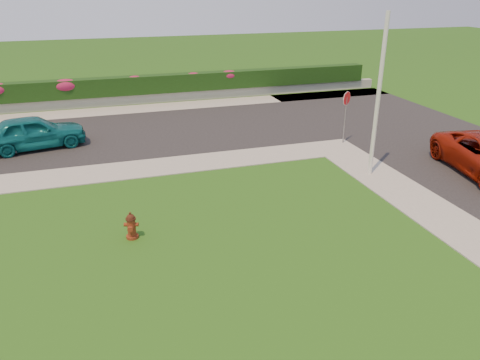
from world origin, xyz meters
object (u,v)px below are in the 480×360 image
object	(u,v)px
fire_hydrant	(131,226)
stop_sign	(346,105)
sedan_teal	(33,132)
utility_pole	(378,98)

from	to	relation	value
fire_hydrant	stop_sign	distance (m)	12.20
fire_hydrant	sedan_teal	bearing A→B (deg)	125.19
fire_hydrant	stop_sign	xyz separation A→B (m)	(10.46, 6.10, 1.45)
fire_hydrant	utility_pole	size ratio (longest dim) A/B	0.14
fire_hydrant	sedan_teal	size ratio (longest dim) A/B	0.19
fire_hydrant	utility_pole	xyz separation A→B (m)	(9.53, 2.27, 2.68)
sedan_teal	stop_sign	world-z (taller)	stop_sign
sedan_teal	stop_sign	bearing A→B (deg)	-115.60
sedan_teal	utility_pole	size ratio (longest dim) A/B	0.73
fire_hydrant	utility_pole	bearing A→B (deg)	28.94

